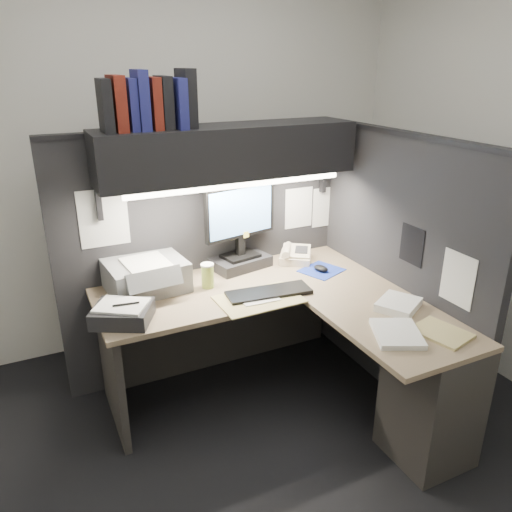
% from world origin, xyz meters
% --- Properties ---
extents(floor, '(3.50, 3.50, 0.00)m').
position_xyz_m(floor, '(0.00, 0.00, 0.00)').
color(floor, black).
rests_on(floor, ground).
extents(wall_back, '(3.50, 0.04, 2.70)m').
position_xyz_m(wall_back, '(0.00, 1.50, 1.35)').
color(wall_back, silver).
rests_on(wall_back, floor).
extents(partition_back, '(1.90, 0.06, 1.60)m').
position_xyz_m(partition_back, '(0.03, 0.93, 0.80)').
color(partition_back, black).
rests_on(partition_back, floor).
extents(partition_right, '(0.06, 1.50, 1.60)m').
position_xyz_m(partition_right, '(0.98, 0.18, 0.80)').
color(partition_right, black).
rests_on(partition_right, floor).
extents(desk, '(1.70, 1.53, 0.73)m').
position_xyz_m(desk, '(0.43, -0.00, 0.44)').
color(desk, '#816D52').
rests_on(desk, floor).
extents(overhead_shelf, '(1.55, 0.34, 0.30)m').
position_xyz_m(overhead_shelf, '(0.12, 0.75, 1.50)').
color(overhead_shelf, black).
rests_on(overhead_shelf, partition_back).
extents(task_light_tube, '(1.32, 0.04, 0.04)m').
position_xyz_m(task_light_tube, '(0.12, 0.61, 1.33)').
color(task_light_tube, white).
rests_on(task_light_tube, overhead_shelf).
extents(monitor, '(0.51, 0.29, 0.55)m').
position_xyz_m(monitor, '(0.22, 0.80, 0.95)').
color(monitor, black).
rests_on(monitor, desk).
extents(keyboard, '(0.51, 0.21, 0.02)m').
position_xyz_m(keyboard, '(0.20, 0.36, 0.74)').
color(keyboard, black).
rests_on(keyboard, desk).
extents(mousepad, '(0.31, 0.30, 0.00)m').
position_xyz_m(mousepad, '(0.66, 0.52, 0.73)').
color(mousepad, '#1C329A').
rests_on(mousepad, desk).
extents(mouse, '(0.09, 0.12, 0.04)m').
position_xyz_m(mouse, '(0.65, 0.51, 0.75)').
color(mouse, black).
rests_on(mouse, mousepad).
extents(telephone, '(0.29, 0.29, 0.08)m').
position_xyz_m(telephone, '(0.60, 0.74, 0.77)').
color(telephone, '#C6B598').
rests_on(telephone, desk).
extents(coffee_cup, '(0.08, 0.08, 0.14)m').
position_xyz_m(coffee_cup, '(-0.08, 0.61, 0.80)').
color(coffee_cup, '#C7D153').
rests_on(coffee_cup, desk).
extents(printer, '(0.47, 0.41, 0.18)m').
position_xyz_m(printer, '(-0.42, 0.75, 0.82)').
color(printer, gray).
rests_on(printer, desk).
extents(notebook_stack, '(0.37, 0.35, 0.09)m').
position_xyz_m(notebook_stack, '(-0.63, 0.40, 0.77)').
color(notebook_stack, black).
rests_on(notebook_stack, desk).
extents(open_folder, '(0.48, 0.32, 0.01)m').
position_xyz_m(open_folder, '(0.12, 0.32, 0.73)').
color(open_folder, tan).
rests_on(open_folder, desk).
extents(paper_stack_a, '(0.30, 0.28, 0.04)m').
position_xyz_m(paper_stack_a, '(0.76, -0.10, 0.75)').
color(paper_stack_a, white).
rests_on(paper_stack_a, desk).
extents(paper_stack_b, '(0.31, 0.34, 0.03)m').
position_xyz_m(paper_stack_b, '(0.55, -0.33, 0.74)').
color(paper_stack_b, white).
rests_on(paper_stack_b, desk).
extents(manila_stack, '(0.26, 0.30, 0.01)m').
position_xyz_m(manila_stack, '(0.77, -0.41, 0.74)').
color(manila_stack, tan).
rests_on(manila_stack, desk).
extents(binder_row, '(0.50, 0.26, 0.31)m').
position_xyz_m(binder_row, '(-0.32, 0.76, 1.79)').
color(binder_row, black).
rests_on(binder_row, overhead_shelf).
extents(pinned_papers, '(1.76, 1.31, 0.51)m').
position_xyz_m(pinned_papers, '(0.42, 0.56, 1.05)').
color(pinned_papers, white).
rests_on(pinned_papers, partition_back).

